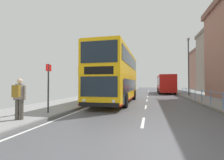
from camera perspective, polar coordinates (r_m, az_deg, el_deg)
name	(u,v)px	position (r m, az deg, el deg)	size (l,w,h in m)	color
ground	(114,140)	(5.06, 0.75, -20.13)	(15.80, 140.00, 0.20)	#4D4D52
double_decker_bus_main	(116,76)	(14.53, 1.54, 1.35)	(2.82, 10.30, 4.48)	#F4B20F
background_bus_far_lane	(166,84)	(30.26, 18.09, -1.19)	(2.66, 9.20, 3.10)	red
pedestrian_railing_far_kerb	(211,96)	(13.50, 31.00, -4.69)	(0.05, 20.22, 1.02)	#598CC6
pedestrian_with_backpack	(19,96)	(8.08, -29.55, -4.71)	(0.55, 0.58, 1.75)	#4C473D
bus_stop_sign_near	(48,83)	(9.37, -21.20, -0.83)	(0.08, 0.44, 2.58)	#2D2D33
street_lamp_far_side	(188,62)	(23.79, 25.00, 5.62)	(0.28, 0.60, 7.48)	#38383D
background_building_02	(211,69)	(53.31, 31.10, 3.38)	(8.67, 14.16, 11.62)	#936656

